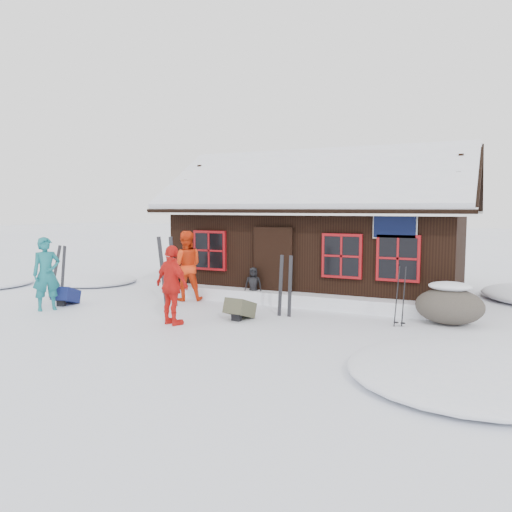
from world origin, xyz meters
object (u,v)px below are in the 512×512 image
object	(u,v)px
skier_orange_left	(186,266)
skier_crouched	(253,285)
backpack_blue	(66,298)
skier_orange_right	(172,285)
ski_poles	(400,297)
boulder	(449,305)
ski_pair_left	(59,272)
backpack_olive	(240,312)
skier_teal	(47,274)

from	to	relation	value
skier_orange_left	skier_crouched	bearing A→B (deg)	164.87
skier_crouched	backpack_blue	size ratio (longest dim) A/B	1.49
skier_orange_right	ski_poles	size ratio (longest dim) A/B	1.30
ski_poles	skier_crouched	bearing A→B (deg)	164.01
skier_crouched	boulder	distance (m)	5.07
skier_orange_left	ski_pair_left	bearing A→B (deg)	-12.92
skier_orange_left	skier_crouched	size ratio (longest dim) A/B	2.02
skier_orange_right	boulder	xyz separation A→B (m)	(5.51, 2.66, -0.45)
backpack_olive	skier_orange_left	bearing A→B (deg)	154.55
skier_crouched	ski_poles	size ratio (longest dim) A/B	0.71
skier_orange_right	backpack_blue	distance (m)	3.99
skier_crouched	boulder	xyz separation A→B (m)	(5.05, -0.49, -0.05)
skier_teal	boulder	size ratio (longest dim) A/B	1.26
skier_orange_right	boulder	size ratio (longest dim) A/B	1.20
skier_crouched	ski_pair_left	size ratio (longest dim) A/B	0.61
skier_teal	boulder	xyz separation A→B (m)	(9.28, 2.69, -0.49)
skier_orange_right	ski_poles	bearing A→B (deg)	-138.67
skier_orange_left	ski_poles	size ratio (longest dim) A/B	1.43
skier_teal	skier_orange_right	size ratio (longest dim) A/B	1.05
skier_orange_left	backpack_blue	xyz separation A→B (m)	(-2.52, -1.93, -0.80)
skier_teal	ski_poles	xyz separation A→B (m)	(8.32, 2.01, -0.28)
skier_crouched	ski_poles	bearing A→B (deg)	-32.94
skier_crouched	backpack_olive	size ratio (longest dim) A/B	1.47
skier_teal	skier_orange_right	xyz separation A→B (m)	(3.77, 0.03, -0.04)
skier_teal	backpack_blue	world-z (taller)	skier_teal
boulder	ski_pair_left	bearing A→B (deg)	-172.89
boulder	skier_orange_left	bearing A→B (deg)	-179.42
skier_orange_right	skier_crouched	xyz separation A→B (m)	(0.46, 3.15, -0.40)
skier_crouched	backpack_olive	world-z (taller)	skier_crouched
skier_orange_right	ski_poles	xyz separation A→B (m)	(4.56, 1.98, -0.24)
ski_pair_left	backpack_olive	xyz separation A→B (m)	(5.94, -0.27, -0.56)
backpack_olive	skier_crouched	bearing A→B (deg)	113.14
skier_orange_right	ski_pair_left	bearing A→B (deg)	2.12
skier_orange_left	backpack_blue	world-z (taller)	skier_orange_left
skier_orange_left	ski_pair_left	xyz separation A→B (m)	(-3.49, -1.22, -0.23)
ski_poles	skier_orange_right	bearing A→B (deg)	-156.57
skier_teal	backpack_blue	size ratio (longest dim) A/B	2.87
skier_orange_right	boulder	world-z (taller)	skier_orange_right
skier_orange_left	skier_crouched	xyz separation A→B (m)	(1.81, 0.56, -0.49)
skier_orange_right	skier_orange_left	bearing A→B (deg)	-44.55
skier_orange_left	ski_pair_left	world-z (taller)	skier_orange_left
ski_pair_left	ski_poles	distance (m)	9.42
skier_orange_left	ski_pair_left	size ratio (longest dim) A/B	1.24
skier_orange_left	boulder	world-z (taller)	skier_orange_left
skier_crouched	ski_poles	world-z (taller)	ski_poles
ski_pair_left	backpack_olive	distance (m)	5.98
skier_teal	backpack_olive	size ratio (longest dim) A/B	2.82
skier_teal	skier_crouched	world-z (taller)	skier_teal
skier_teal	ski_pair_left	world-z (taller)	skier_teal
boulder	backpack_blue	distance (m)	9.59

